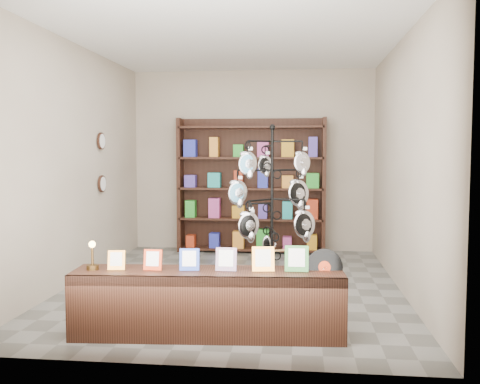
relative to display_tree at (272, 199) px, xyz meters
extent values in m
plane|color=slate|center=(-0.50, 0.58, -1.13)|extent=(5.00, 5.00, 0.00)
plane|color=#B8A994|center=(-0.50, 3.08, 0.37)|extent=(4.00, 0.00, 4.00)
plane|color=#B8A994|center=(-0.50, -1.92, 0.37)|extent=(4.00, 0.00, 4.00)
plane|color=#B8A994|center=(-2.50, 0.58, 0.37)|extent=(0.00, 5.00, 5.00)
plane|color=#B8A994|center=(1.50, 0.58, 0.37)|extent=(0.00, 5.00, 5.00)
plane|color=white|center=(-0.50, 0.58, 1.87)|extent=(5.00, 5.00, 0.00)
cylinder|color=black|center=(0.00, 0.00, -1.11)|extent=(0.51, 0.51, 0.03)
cylinder|color=black|center=(0.00, 0.00, -0.18)|extent=(0.04, 0.04, 1.90)
sphere|color=black|center=(0.00, 0.00, 0.79)|extent=(0.06, 0.06, 0.06)
ellipsoid|color=silver|center=(-0.07, 0.19, -0.53)|extent=(0.10, 0.06, 0.20)
cube|color=#B3844A|center=(0.05, -0.27, -0.52)|extent=(0.33, 0.17, 0.04)
cube|color=black|center=(-0.50, -1.23, -0.83)|extent=(2.44, 0.66, 0.59)
cube|color=orange|center=(-1.32, -1.29, -0.45)|extent=(0.16, 0.06, 0.18)
cube|color=red|center=(-1.00, -1.26, -0.44)|extent=(0.17, 0.07, 0.19)
cube|color=#263FA5|center=(-0.67, -1.24, -0.44)|extent=(0.18, 0.07, 0.20)
cube|color=#E54C33|center=(-0.34, -1.22, -0.43)|extent=(0.19, 0.07, 0.21)
cube|color=orange|center=(-0.01, -1.19, -0.42)|extent=(0.20, 0.08, 0.22)
cube|color=#337233|center=(0.28, -1.17, -0.42)|extent=(0.21, 0.08, 0.23)
cylinder|color=black|center=(0.53, -1.10, -0.50)|extent=(0.33, 0.10, 0.32)
cylinder|color=red|center=(0.53, -1.10, -0.50)|extent=(0.11, 0.04, 0.11)
cylinder|color=#422C13|center=(-1.54, -1.30, -0.51)|extent=(0.11, 0.11, 0.04)
cylinder|color=#422C13|center=(-1.54, -1.30, -0.41)|extent=(0.02, 0.02, 0.15)
sphere|color=#FFBF59|center=(-1.54, -1.30, -0.30)|extent=(0.06, 0.06, 0.06)
cube|color=black|center=(-0.50, 3.02, -0.03)|extent=(2.40, 0.04, 2.20)
cube|color=black|center=(-1.68, 2.86, -0.03)|extent=(0.06, 0.36, 2.20)
cube|color=black|center=(0.68, 2.86, -0.03)|extent=(0.06, 0.36, 2.20)
cube|color=black|center=(-0.50, 2.86, -1.08)|extent=(2.36, 0.36, 0.04)
cube|color=black|center=(-0.50, 2.86, -0.58)|extent=(2.36, 0.36, 0.03)
cube|color=black|center=(-0.50, 2.86, -0.08)|extent=(2.36, 0.36, 0.04)
cube|color=black|center=(-0.50, 2.86, 0.42)|extent=(2.36, 0.36, 0.04)
cube|color=black|center=(-0.50, 2.86, 0.92)|extent=(2.36, 0.36, 0.04)
cylinder|color=black|center=(-2.47, 1.38, 0.67)|extent=(0.03, 0.24, 0.24)
cylinder|color=black|center=(-2.47, 1.38, 0.07)|extent=(0.03, 0.24, 0.24)
camera|label=1|loc=(0.31, -5.86, 0.52)|focal=40.00mm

